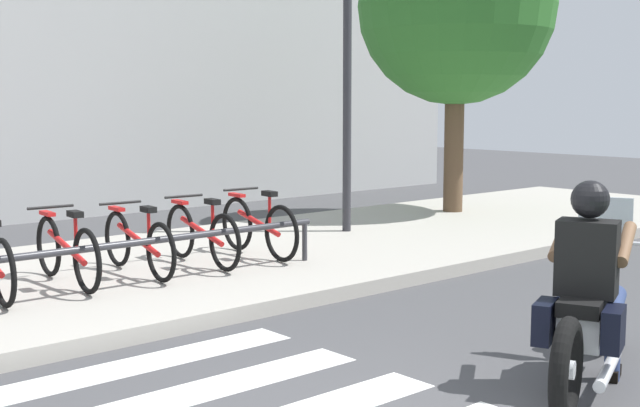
{
  "coord_description": "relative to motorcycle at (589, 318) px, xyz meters",
  "views": [
    {
      "loc": [
        -3.4,
        -3.16,
        1.99
      ],
      "look_at": [
        2.11,
        3.14,
        0.96
      ],
      "focal_mm": 47.37,
      "sensor_mm": 36.0,
      "label": 1
    }
  ],
  "objects": [
    {
      "name": "sidewalk",
      "position": [
        -1.86,
        5.12,
        -0.39
      ],
      "size": [
        24.0,
        4.4,
        0.15
      ],
      "primitive_type": "cube",
      "color": "#A8A399",
      "rests_on": "ground"
    },
    {
      "name": "crosswalk_stripe_4",
      "position": [
        -2.3,
        1.64,
        -0.46
      ],
      "size": [
        2.8,
        0.4,
        0.01
      ],
      "primitive_type": "cube",
      "color": "white",
      "rests_on": "ground"
    },
    {
      "name": "crosswalk_stripe_5",
      "position": [
        -2.3,
        2.44,
        -0.46
      ],
      "size": [
        2.8,
        0.4,
        0.01
      ],
      "primitive_type": "cube",
      "color": "white",
      "rests_on": "ground"
    },
    {
      "name": "motorcycle",
      "position": [
        0.0,
        0.0,
        0.0
      ],
      "size": [
        2.18,
        1.04,
        1.25
      ],
      "color": "black",
      "rests_on": "ground"
    },
    {
      "name": "rider",
      "position": [
        -0.07,
        -0.03,
        0.37
      ],
      "size": [
        0.75,
        0.69,
        1.45
      ],
      "color": "black",
      "rests_on": "ground"
    },
    {
      "name": "bicycle_2",
      "position": [
        -1.71,
        4.77,
        0.04
      ],
      "size": [
        0.48,
        1.67,
        0.77
      ],
      "color": "black",
      "rests_on": "sidewalk"
    },
    {
      "name": "bicycle_3",
      "position": [
        -0.91,
        4.77,
        0.03
      ],
      "size": [
        0.48,
        1.67,
        0.75
      ],
      "color": "black",
      "rests_on": "sidewalk"
    },
    {
      "name": "bicycle_4",
      "position": [
        -0.12,
        4.77,
        0.03
      ],
      "size": [
        0.48,
        1.64,
        0.77
      ],
      "color": "black",
      "rests_on": "sidewalk"
    },
    {
      "name": "bicycle_5",
      "position": [
        0.68,
        4.77,
        0.04
      ],
      "size": [
        0.48,
        1.61,
        0.79
      ],
      "color": "black",
      "rests_on": "sidewalk"
    },
    {
      "name": "bike_rack",
      "position": [
        -1.31,
        4.22,
        0.11
      ],
      "size": [
        4.58,
        0.07,
        0.49
      ],
      "color": "#333338",
      "rests_on": "sidewalk"
    },
    {
      "name": "street_lamp",
      "position": [
        2.8,
        5.52,
        2.31
      ],
      "size": [
        0.28,
        0.28,
        4.62
      ],
      "color": "#2D2D33",
      "rests_on": "ground"
    },
    {
      "name": "tree_near_rack",
      "position": [
        5.59,
        5.92,
        3.03
      ],
      "size": [
        3.21,
        3.21,
        5.11
      ],
      "color": "brown",
      "rests_on": "ground"
    }
  ]
}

